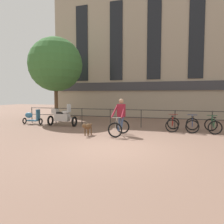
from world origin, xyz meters
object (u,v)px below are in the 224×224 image
object	(u,v)px
parked_bicycle_near_lamp	(173,124)
parked_scooter	(32,117)
parked_bicycle_mid_right	(213,126)
dog	(87,127)
parked_bicycle_mid_left	(192,125)
cyclist_with_bike	(120,119)
parked_motorcycle	(62,117)

from	to	relation	value
parked_bicycle_near_lamp	parked_scooter	xyz separation A→B (m)	(-8.74, -0.04, 0.10)
parked_bicycle_near_lamp	parked_bicycle_mid_right	bearing A→B (deg)	-178.87
dog	parked_bicycle_mid_right	distance (m)	6.21
dog	parked_bicycle_mid_right	bearing A→B (deg)	30.21
parked_bicycle_near_lamp	parked_bicycle_mid_left	bearing A→B (deg)	-178.87
cyclist_with_bike	parked_bicycle_mid_left	world-z (taller)	cyclist_with_bike
parked_motorcycle	parked_bicycle_mid_left	distance (m)	7.42
parked_bicycle_mid_left	parked_scooter	xyz separation A→B (m)	(-9.71, -0.04, 0.10)
parked_bicycle_mid_right	parked_scooter	bearing A→B (deg)	-2.92
dog	parked_bicycle_near_lamp	world-z (taller)	parked_bicycle_near_lamp
parked_motorcycle	parked_bicycle_mid_right	xyz separation A→B (m)	(8.38, 0.22, -0.20)
cyclist_with_bike	parked_bicycle_near_lamp	distance (m)	3.07
parked_bicycle_mid_right	parked_scooter	xyz separation A→B (m)	(-10.68, -0.04, 0.10)
parked_bicycle_near_lamp	parked_motorcycle	bearing A→B (deg)	3.06
cyclist_with_bike	parked_bicycle_near_lamp	size ratio (longest dim) A/B	1.51
dog	parked_motorcycle	size ratio (longest dim) A/B	0.50
parked_bicycle_mid_right	cyclist_with_bike	bearing A→B (deg)	21.94
parked_bicycle_mid_left	parked_bicycle_mid_right	xyz separation A→B (m)	(0.97, 0.00, -0.00)
parked_motorcycle	parked_bicycle_mid_left	size ratio (longest dim) A/B	1.55
parked_scooter	parked_bicycle_mid_left	bearing A→B (deg)	-91.89
parked_scooter	dog	bearing A→B (deg)	-118.64
parked_bicycle_near_lamp	parked_bicycle_mid_left	size ratio (longest dim) A/B	0.99
dog	parked_bicycle_mid_left	size ratio (longest dim) A/B	0.77
cyclist_with_bike	parked_scooter	bearing A→B (deg)	166.30
parked_bicycle_mid_left	parked_scooter	size ratio (longest dim) A/B	0.88
parked_motorcycle	parked_bicycle_mid_right	bearing A→B (deg)	-88.55
parked_bicycle_mid_left	parked_bicycle_mid_right	distance (m)	0.97
parked_bicycle_mid_left	parked_scooter	distance (m)	9.71
parked_scooter	parked_motorcycle	bearing A→B (deg)	-96.51
parked_motorcycle	dog	bearing A→B (deg)	-130.60
parked_motorcycle	cyclist_with_bike	bearing A→B (deg)	-113.16
parked_bicycle_near_lamp	parked_bicycle_mid_right	distance (m)	1.93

